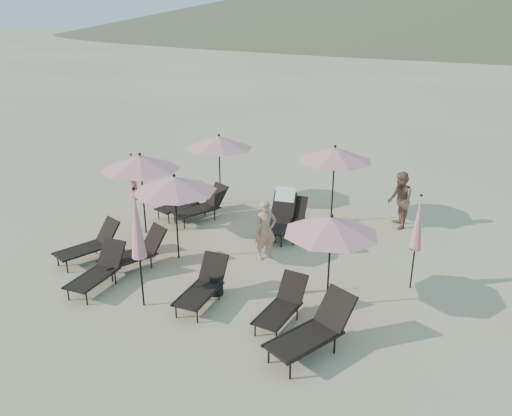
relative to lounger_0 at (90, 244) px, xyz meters
The scene contains 23 objects.
ground 4.36m from the lounger_0, ahead, with size 800.00×800.00×0.00m, color #D6BA8C.
lounger_0 is the anchor object (origin of this frame).
lounger_1 1.58m from the lounger_0, 34.39° to the right, with size 0.89×1.72×0.94m.
lounger_2 1.38m from the lounger_0, 11.55° to the left, with size 1.13×1.82×0.98m.
lounger_3 3.83m from the lounger_0, ahead, with size 0.87×1.70×0.93m.
lounger_4 5.68m from the lounger_0, ahead, with size 0.63×1.54×0.87m.
lounger_5 6.68m from the lounger_0, ahead, with size 1.26×1.97×1.06m.
lounger_6 3.80m from the lounger_0, 90.42° to the left, with size 0.96×1.76×0.96m.
lounger_7 3.87m from the lounger_0, 78.68° to the left, with size 1.23×1.92×1.04m.
lounger_8 5.35m from the lounger_0, 51.30° to the left, with size 1.15×2.02×1.19m.
lounger_9 5.65m from the lounger_0, 49.43° to the left, with size 0.99×1.76×0.96m.
umbrella_open_0 2.69m from the lounger_0, 91.00° to the left, with size 2.27×2.27×2.44m.
umbrella_open_1 2.79m from the lounger_0, 34.42° to the left, with size 2.16×2.16×2.32m.
umbrella_open_2 6.50m from the lounger_0, 10.28° to the left, with size 2.03×2.03×2.18m.
umbrella_open_3 5.57m from the lounger_0, 85.73° to the left, with size 2.27×2.27×2.44m.
umbrella_open_4 7.41m from the lounger_0, 53.47° to the left, with size 2.28×2.28×2.46m.
umbrella_closed_0 3.26m from the lounger_0, 19.11° to the right, with size 0.32×0.32×2.76m.
umbrella_closed_1 8.20m from the lounger_0, 21.06° to the left, with size 0.27×0.27×2.34m.
umbrella_closed_2 2.38m from the lounger_0, 99.06° to the left, with size 0.28×0.28×2.40m.
side_table_0 0.73m from the lounger_0, 36.47° to the left, with size 0.37×0.37×0.45m, color black.
side_table_1 3.84m from the lounger_0, ahead, with size 0.36×0.36×0.47m, color black.
beachgoer_a 4.60m from the lounger_0, 32.64° to the left, with size 0.58×0.38×1.60m, color tan.
beachgoer_b 8.94m from the lounger_0, 46.04° to the left, with size 0.84×0.66×1.74m, color #8B5D48.
Camera 1 is at (5.59, -7.39, 5.90)m, focal length 35.00 mm.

